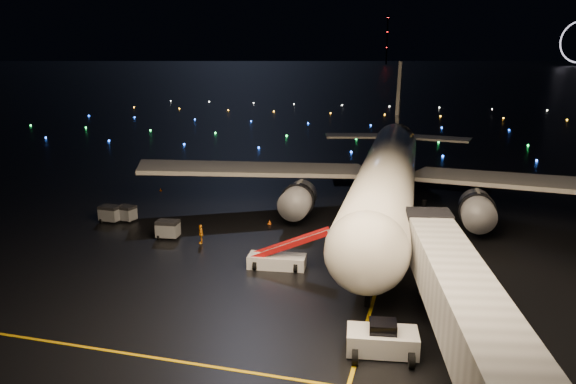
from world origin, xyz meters
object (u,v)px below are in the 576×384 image
(baggage_cart_1, at_px, (126,213))
(crew_c, at_px, (201,234))
(airliner, at_px, (390,141))
(baggage_cart_0, at_px, (168,229))
(belt_loader, at_px, (277,248))
(baggage_cart_2, at_px, (110,214))
(pushback_tug, at_px, (382,337))

(baggage_cart_1, bearing_deg, crew_c, -12.61)
(airliner, height_order, crew_c, airliner)
(baggage_cart_0, bearing_deg, belt_loader, -26.11)
(baggage_cart_0, bearing_deg, baggage_cart_2, 152.67)
(belt_loader, bearing_deg, baggage_cart_2, 152.87)
(airliner, relative_size, belt_loader, 8.06)
(baggage_cart_2, bearing_deg, belt_loader, -16.89)
(belt_loader, bearing_deg, crew_c, 148.85)
(pushback_tug, distance_m, belt_loader, 15.32)
(crew_c, height_order, baggage_cart_0, crew_c)
(baggage_cart_1, bearing_deg, belt_loader, -13.26)
(airliner, relative_size, pushback_tug, 13.40)
(airliner, relative_size, baggage_cart_2, 27.49)
(crew_c, height_order, baggage_cart_1, crew_c)
(crew_c, relative_size, baggage_cart_2, 0.90)
(pushback_tug, bearing_deg, baggage_cart_0, 135.94)
(airliner, distance_m, baggage_cart_1, 29.72)
(baggage_cart_0, xyz_separation_m, baggage_cart_2, (-8.44, 3.28, -0.01))
(crew_c, xyz_separation_m, baggage_cart_0, (-3.72, 0.55, -0.04))
(airliner, bearing_deg, belt_loader, -113.11)
(crew_c, distance_m, baggage_cart_0, 3.76)
(airliner, relative_size, baggage_cart_1, 28.93)
(belt_loader, relative_size, baggage_cart_1, 3.59)
(belt_loader, bearing_deg, pushback_tug, -55.71)
(pushback_tug, bearing_deg, crew_c, 131.89)
(belt_loader, bearing_deg, airliner, 62.66)
(pushback_tug, xyz_separation_m, baggage_cart_1, (-29.41, 20.08, -0.18))
(belt_loader, distance_m, crew_c, 9.57)
(crew_c, bearing_deg, belt_loader, 41.29)
(baggage_cart_2, bearing_deg, baggage_cart_1, 30.26)
(belt_loader, distance_m, baggage_cart_2, 22.26)
(pushback_tug, height_order, belt_loader, belt_loader)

